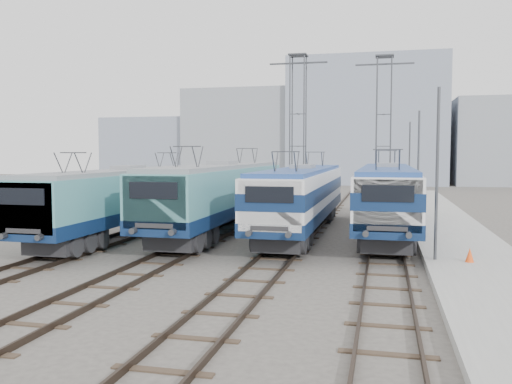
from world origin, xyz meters
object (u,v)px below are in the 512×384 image
object	(u,v)px
catenary_tower_east	(384,125)
mast_rear	(409,165)
locomotive_far_left	(127,196)
locomotive_center_left	(221,191)
mast_front	(437,178)
locomotive_far_right	(387,192)
catenary_tower_west	(298,125)
mast_mid	(418,169)
safety_cone	(470,255)
locomotive_center_right	(302,193)

from	to	relation	value
catenary_tower_east	mast_rear	bearing A→B (deg)	43.60
locomotive_far_left	locomotive_center_left	world-z (taller)	locomotive_center_left
mast_front	mast_rear	world-z (taller)	same
locomotive_far_right	catenary_tower_west	xyz separation A→B (m)	(-6.75, 11.71, 4.32)
locomotive_far_left	mast_rear	size ratio (longest dim) A/B	2.51
locomotive_far_right	mast_mid	xyz separation A→B (m)	(1.85, 3.71, 1.18)
locomotive_far_left	mast_mid	world-z (taller)	mast_mid
catenary_tower_east	mast_mid	world-z (taller)	catenary_tower_east
catenary_tower_east	safety_cone	distance (m)	23.29
safety_cone	locomotive_center_right	bearing A→B (deg)	135.17
locomotive_center_right	catenary_tower_west	size ratio (longest dim) A/B	1.48
safety_cone	mast_front	bearing A→B (deg)	169.19
locomotive_center_right	locomotive_center_left	bearing A→B (deg)	-175.04
locomotive_center_left	mast_rear	xyz separation A→B (m)	(10.85, 17.08, 1.17)
locomotive_center_right	mast_mid	distance (m)	7.99
locomotive_center_right	mast_mid	size ratio (longest dim) A/B	2.54
safety_cone	catenary_tower_east	bearing A→B (deg)	98.54
mast_front	mast_rear	xyz separation A→B (m)	(0.00, 24.00, 0.00)
locomotive_center_left	mast_rear	world-z (taller)	mast_rear
locomotive_center_right	mast_front	bearing A→B (deg)	-49.02
mast_front	mast_rear	distance (m)	24.00
locomotive_far_left	locomotive_center_right	size ratio (longest dim) A/B	0.99
locomotive_far_right	safety_cone	xyz separation A→B (m)	(3.09, -8.53, -1.75)
mast_rear	safety_cone	bearing A→B (deg)	-87.07
locomotive_far_left	safety_cone	size ratio (longest dim) A/B	32.29
mast_front	mast_rear	size ratio (longest dim) A/B	1.00
catenary_tower_west	catenary_tower_east	xyz separation A→B (m)	(6.50, 2.00, 0.00)
catenary_tower_west	safety_cone	bearing A→B (deg)	-64.07
locomotive_center_left	mast_front	world-z (taller)	mast_front
locomotive_center_left	catenary_tower_east	bearing A→B (deg)	59.88
locomotive_far_right	mast_front	size ratio (longest dim) A/B	2.60
locomotive_center_right	mast_front	world-z (taller)	mast_front
locomotive_center_left	mast_mid	bearing A→B (deg)	25.09
locomotive_far_right	mast_rear	bearing A→B (deg)	83.28
catenary_tower_east	mast_front	distance (m)	22.32
locomotive_center_right	mast_rear	world-z (taller)	mast_rear
locomotive_far_left	catenary_tower_east	size ratio (longest dim) A/B	1.47
mast_rear	catenary_tower_west	bearing A→B (deg)	-155.06
mast_mid	locomotive_center_right	bearing A→B (deg)	-143.55
catenary_tower_east	safety_cone	bearing A→B (deg)	-81.46
mast_mid	locomotive_center_left	bearing A→B (deg)	-154.91
locomotive_far_right	mast_mid	world-z (taller)	mast_mid
locomotive_far_left	locomotive_center_left	xyz separation A→B (m)	(4.50, 2.50, 0.13)
locomotive_center_left	mast_front	distance (m)	12.92
mast_front	safety_cone	xyz separation A→B (m)	(1.24, -0.24, -2.93)
locomotive_far_left	catenary_tower_east	xyz separation A→B (m)	(13.25, 17.58, 4.44)
catenary_tower_east	locomotive_center_left	bearing A→B (deg)	-120.12
catenary_tower_west	mast_mid	distance (m)	12.16
locomotive_center_left	mast_front	xyz separation A→B (m)	(10.85, -6.92, 1.17)
locomotive_center_right	locomotive_far_right	size ratio (longest dim) A/B	0.98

